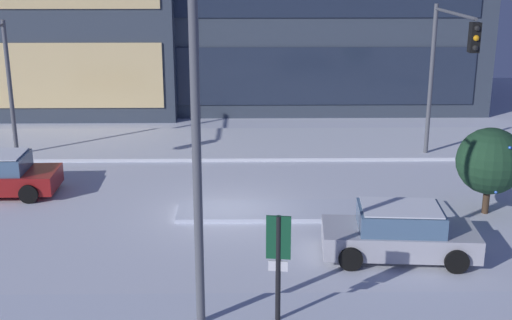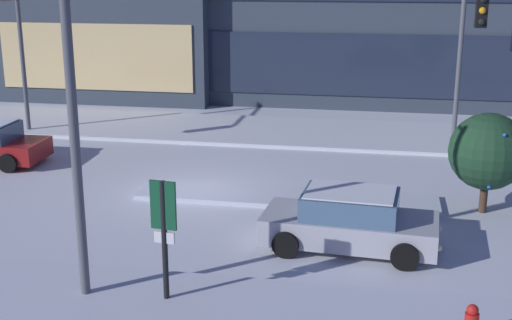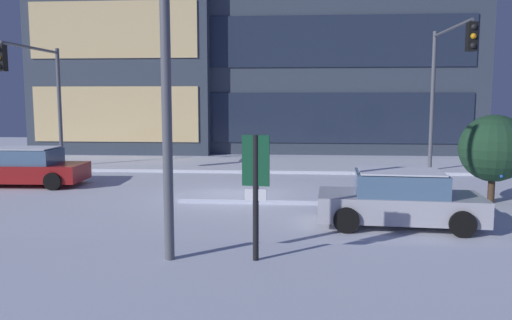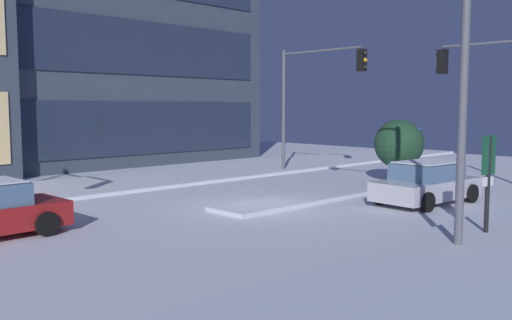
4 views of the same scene
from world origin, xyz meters
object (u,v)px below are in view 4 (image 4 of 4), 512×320
at_px(traffic_light_corner_far_right, 314,86).
at_px(parking_info_sign, 488,173).
at_px(car_near, 427,184).
at_px(decorated_tree_median, 399,144).
at_px(street_lamp_arched, 428,36).
at_px(traffic_light_corner_near_right, 507,84).

relative_size(traffic_light_corner_far_right, parking_info_sign, 2.37).
bearing_deg(car_near, decorated_tree_median, 46.87).
height_order(traffic_light_corner_far_right, parking_info_sign, traffic_light_corner_far_right).
bearing_deg(decorated_tree_median, car_near, -137.28).
bearing_deg(traffic_light_corner_far_right, street_lamp_arched, -38.77).
bearing_deg(car_near, traffic_light_corner_near_right, -12.67).
bearing_deg(street_lamp_arched, traffic_light_corner_far_right, -38.86).
bearing_deg(traffic_light_corner_far_right, car_near, -22.76).
xyz_separation_m(traffic_light_corner_near_right, decorated_tree_median, (-0.20, 4.49, -2.50)).
bearing_deg(parking_info_sign, traffic_light_corner_far_right, -23.05).
bearing_deg(car_near, street_lamp_arched, -148.19).
relative_size(car_near, parking_info_sign, 1.66).
bearing_deg(traffic_light_corner_far_right, parking_info_sign, -30.69).
bearing_deg(traffic_light_corner_far_right, traffic_light_corner_near_right, 2.82).
height_order(traffic_light_corner_near_right, decorated_tree_median, traffic_light_corner_near_right).
relative_size(traffic_light_corner_far_right, decorated_tree_median, 2.20).
bearing_deg(street_lamp_arched, traffic_light_corner_near_right, -79.97).
relative_size(car_near, traffic_light_corner_far_right, 0.70).
distance_m(traffic_light_corner_far_right, traffic_light_corner_near_right, 9.19).
bearing_deg(street_lamp_arched, parking_info_sign, -116.33).
bearing_deg(decorated_tree_median, parking_info_sign, -135.77).
relative_size(traffic_light_corner_far_right, traffic_light_corner_near_right, 1.04).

